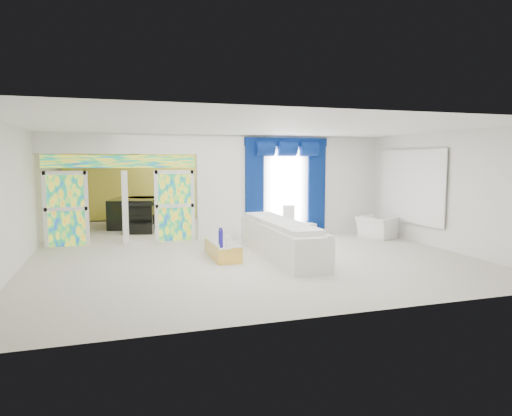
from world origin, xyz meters
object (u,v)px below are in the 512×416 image
object	(u,v)px
console_table	(298,230)
grand_piano	(136,213)
white_sofa	(281,241)
coffee_table	(222,249)
armchair	(377,227)

from	to	relation	value
console_table	grand_piano	distance (m)	5.77
white_sofa	coffee_table	distance (m)	1.40
console_table	armchair	world-z (taller)	armchair
white_sofa	coffee_table	bearing A→B (deg)	168.08
white_sofa	armchair	world-z (taller)	white_sofa
console_table	grand_piano	world-z (taller)	grand_piano
coffee_table	grand_piano	xyz separation A→B (m)	(-1.72, 5.71, 0.31)
console_table	coffee_table	bearing A→B (deg)	-142.54
white_sofa	grand_piano	world-z (taller)	grand_piano
console_table	grand_piano	size ratio (longest dim) A/B	0.58
white_sofa	armchair	bearing A→B (deg)	23.47
white_sofa	armchair	xyz separation A→B (m)	(3.58, 1.51, -0.06)
coffee_table	console_table	size ratio (longest dim) A/B	1.46
armchair	grand_piano	world-z (taller)	grand_piano
coffee_table	white_sofa	bearing A→B (deg)	-12.53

